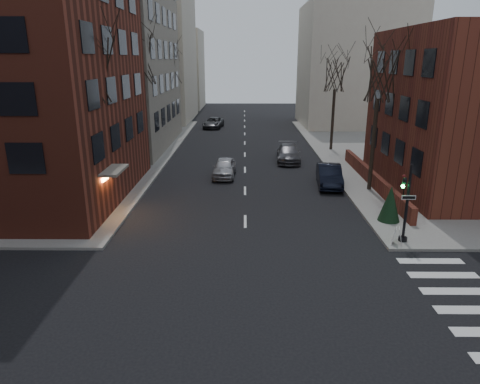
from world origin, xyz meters
name	(u,v)px	position (x,y,z in m)	size (l,w,h in m)	color
ground	(246,362)	(0.00, 0.00, 0.00)	(160.00, 160.00, 0.00)	black
building_left_tan	(71,5)	(-17.00, 34.00, 14.00)	(18.00, 18.00, 28.00)	gray
low_wall_right	(373,178)	(9.30, 19.00, 0.65)	(0.35, 16.00, 1.00)	#5E271B
building_distant_la	(144,58)	(-15.00, 55.00, 9.00)	(14.00, 16.00, 18.00)	beige
building_distant_ra	(354,66)	(15.00, 50.00, 8.00)	(14.00, 14.00, 16.00)	beige
building_distant_lb	(175,70)	(-13.00, 72.00, 7.00)	(10.00, 12.00, 14.00)	beige
traffic_signal	(405,208)	(7.94, 8.99, 1.91)	(0.76, 0.44, 4.00)	black
tree_left_a	(90,68)	(-8.80, 14.00, 8.47)	(4.18, 4.18, 10.26)	#2D231C
tree_left_b	(139,60)	(-8.80, 26.00, 8.91)	(4.40, 4.40, 10.80)	#2D231C
tree_left_c	(168,67)	(-8.80, 40.00, 8.03)	(3.96, 3.96, 9.72)	#2D231C
tree_right_a	(380,74)	(8.80, 18.00, 8.03)	(3.96, 3.96, 9.72)	#2D231C
tree_right_b	(336,74)	(8.80, 32.00, 7.59)	(3.74, 3.74, 9.18)	#2D231C
streetlamp_near	(139,123)	(-8.20, 22.00, 4.24)	(0.36, 0.36, 6.28)	black
streetlamp_far	(178,99)	(-8.20, 42.00, 4.24)	(0.36, 0.36, 6.28)	black
parked_sedan	(329,176)	(6.20, 19.32, 0.78)	(1.65, 4.73, 1.56)	black
car_lane_silver	(224,168)	(-1.65, 21.88, 0.73)	(1.71, 4.26, 1.45)	#A2A1A7
car_lane_gray	(288,153)	(3.97, 27.15, 0.74)	(2.09, 5.13, 1.49)	#424147
car_lane_far	(213,123)	(-4.25, 46.91, 0.69)	(2.29, 4.97, 1.38)	#39393D
sandwich_board	(397,236)	(7.57, 8.65, 0.57)	(0.37, 0.52, 0.84)	silver
evergreen_shrub	(390,203)	(8.19, 11.84, 1.17)	(1.23, 1.23, 2.05)	black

